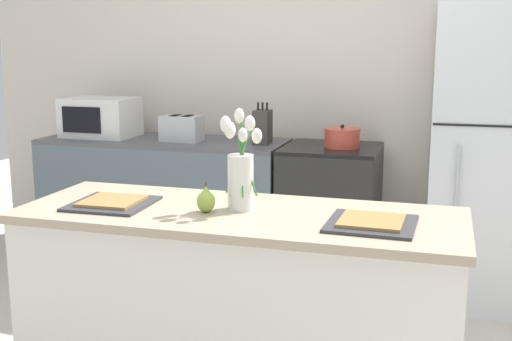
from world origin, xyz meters
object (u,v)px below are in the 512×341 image
object	(u,v)px
refrigerator	(490,156)
cooking_pot	(342,138)
knife_block	(262,127)
stove_range	(330,216)
plate_setting_left	(112,203)
flower_vase	(241,171)
plate_setting_right	(372,223)
pear_figurine	(206,200)
toaster	(182,128)
microwave	(101,117)

from	to	relation	value
refrigerator	cooking_pot	world-z (taller)	refrigerator
cooking_pot	knife_block	world-z (taller)	knife_block
stove_range	plate_setting_left	size ratio (longest dim) A/B	2.77
plate_setting_left	flower_vase	bearing A→B (deg)	8.91
refrigerator	stove_range	bearing A→B (deg)	-179.96
plate_setting_right	refrigerator	bearing A→B (deg)	72.84
cooking_pot	plate_setting_left	bearing A→B (deg)	-113.14
plate_setting_left	plate_setting_right	distance (m)	1.08
plate_setting_right	knife_block	world-z (taller)	knife_block
pear_figurine	plate_setting_right	xyz separation A→B (m)	(0.66, -0.01, -0.04)
refrigerator	cooking_pot	xyz separation A→B (m)	(-0.88, -0.01, 0.07)
flower_vase	plate_setting_left	world-z (taller)	flower_vase
stove_range	toaster	distance (m)	1.14
cooking_pot	microwave	world-z (taller)	microwave
stove_range	toaster	world-z (taller)	toaster
cooking_pot	microwave	bearing A→B (deg)	179.83
flower_vase	pear_figurine	distance (m)	0.19
plate_setting_right	toaster	bearing A→B (deg)	131.92
pear_figurine	cooking_pot	distance (m)	1.67
stove_range	pear_figurine	xyz separation A→B (m)	(-0.22, -1.65, 0.48)
refrigerator	flower_vase	bearing A→B (deg)	-123.68
flower_vase	plate_setting_right	xyz separation A→B (m)	(0.54, -0.09, -0.15)
knife_block	flower_vase	bearing A→B (deg)	-77.12
refrigerator	pear_figurine	xyz separation A→B (m)	(-1.17, -1.65, 0.04)
refrigerator	plate_setting_right	size ratio (longest dim) A/B	5.46
toaster	cooking_pot	xyz separation A→B (m)	(1.07, 0.04, -0.02)
plate_setting_left	cooking_pot	distance (m)	1.79
refrigerator	plate_setting_left	world-z (taller)	refrigerator
cooking_pot	microwave	distance (m)	1.70
toaster	cooking_pot	bearing A→B (deg)	2.27
plate_setting_left	microwave	world-z (taller)	microwave
stove_range	flower_vase	size ratio (longest dim) A/B	2.24
refrigerator	flower_vase	distance (m)	1.89
stove_range	microwave	world-z (taller)	microwave
refrigerator	plate_setting_right	world-z (taller)	refrigerator
stove_range	knife_block	world-z (taller)	knife_block
toaster	pear_figurine	bearing A→B (deg)	-63.93
stove_range	plate_setting_left	distance (m)	1.83
refrigerator	knife_block	bearing A→B (deg)	-179.18
plate_setting_left	microwave	bearing A→B (deg)	121.07
stove_range	knife_block	bearing A→B (deg)	-177.56
refrigerator	plate_setting_right	xyz separation A→B (m)	(-0.51, -1.65, -0.00)
refrigerator	plate_setting_left	size ratio (longest dim) A/B	5.46
cooking_pot	flower_vase	bearing A→B (deg)	-95.91
pear_figurine	plate_setting_left	distance (m)	0.42
refrigerator	flower_vase	xyz separation A→B (m)	(-1.05, -1.57, 0.15)
plate_setting_left	knife_block	world-z (taller)	knife_block
flower_vase	plate_setting_left	xyz separation A→B (m)	(-0.54, -0.09, -0.15)
refrigerator	knife_block	size ratio (longest dim) A/B	6.68
flower_vase	knife_block	distance (m)	1.59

